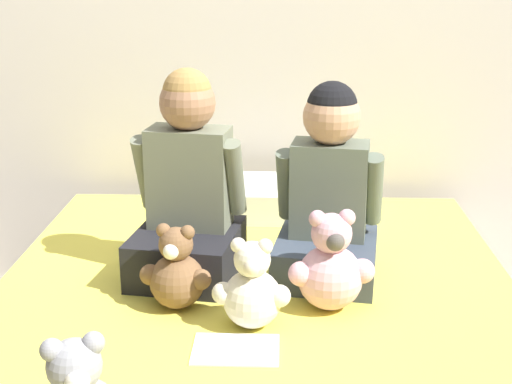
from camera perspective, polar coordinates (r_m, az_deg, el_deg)
The scene contains 7 objects.
child_on_left at distance 2.10m, azimuth -5.46°, elevation -0.11°, with size 0.35×0.37×0.61m.
child_on_right at distance 2.09m, azimuth 5.83°, elevation -0.29°, with size 0.34×0.35×0.58m.
teddy_bear_held_by_left_child at distance 1.94m, azimuth -6.36°, elevation -6.45°, with size 0.20×0.15×0.24m.
teddy_bear_held_by_right_child at distance 1.92m, azimuth 5.99°, elevation -6.03°, with size 0.23×0.18×0.28m.
teddy_bear_between_children at distance 1.83m, azimuth -0.35°, elevation -7.85°, with size 0.20×0.15×0.24m.
pillow_at_headboard at distance 2.67m, azimuth 0.51°, elevation -0.46°, with size 0.53×0.32×0.11m.
sign_card at distance 1.77m, azimuth -1.64°, elevation -12.48°, with size 0.21×0.15×0.00m.
Camera 1 is at (0.07, -1.71, 1.34)m, focal length 50.00 mm.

